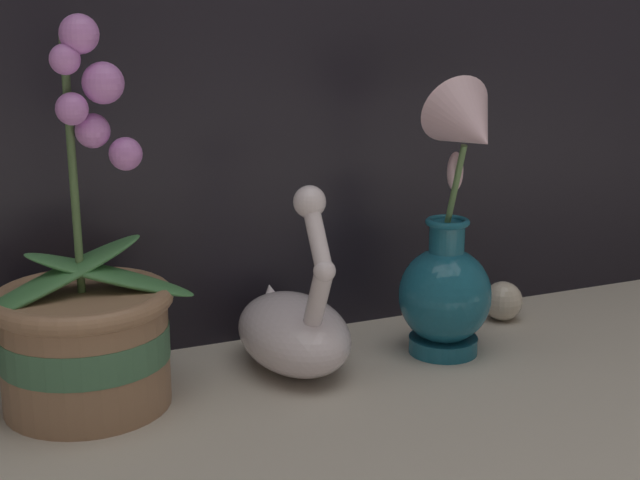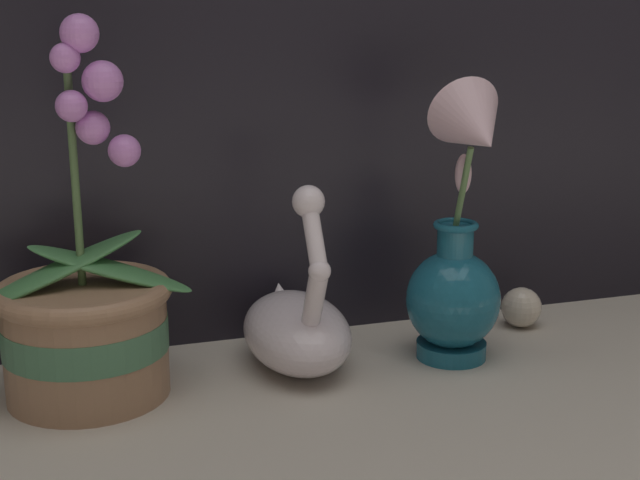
% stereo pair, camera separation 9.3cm
% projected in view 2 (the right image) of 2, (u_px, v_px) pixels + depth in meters
% --- Properties ---
extents(ground_plane, '(2.80, 2.80, 0.00)m').
position_uv_depth(ground_plane, '(363.00, 438.00, 0.83)').
color(ground_plane, '#BCB2A3').
extents(orchid_potted_plant, '(0.24, 0.18, 0.39)m').
position_uv_depth(orchid_potted_plant, '(86.00, 320.00, 0.91)').
color(orchid_potted_plant, '#9E7556').
rests_on(orchid_potted_plant, ground_plane).
extents(swan_figurine, '(0.11, 0.20, 0.22)m').
position_uv_depth(swan_figurine, '(296.00, 325.00, 0.99)').
color(swan_figurine, white).
rests_on(swan_figurine, ground_plane).
extents(blue_vase, '(0.11, 0.14, 0.32)m').
position_uv_depth(blue_vase, '(458.00, 260.00, 0.99)').
color(blue_vase, '#195B75').
rests_on(blue_vase, ground_plane).
extents(glass_sphere, '(0.05, 0.05, 0.05)m').
position_uv_depth(glass_sphere, '(521.00, 307.00, 1.12)').
color(glass_sphere, beige).
rests_on(glass_sphere, ground_plane).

